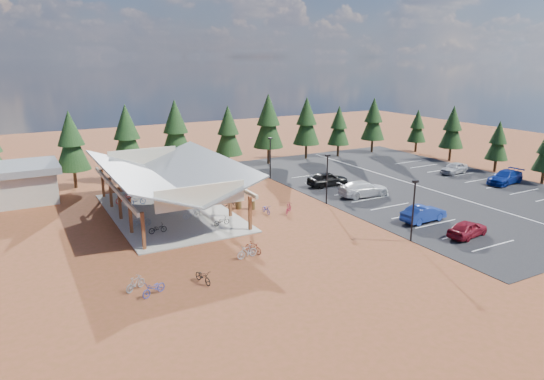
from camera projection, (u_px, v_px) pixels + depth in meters
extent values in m
plane|color=brown|center=(295.00, 216.00, 45.77)|extent=(140.00, 140.00, 0.00)
cube|color=black|center=(416.00, 185.00, 56.90)|extent=(27.00, 44.00, 0.04)
cube|color=gray|center=(169.00, 212.00, 47.02)|extent=(10.60, 18.60, 0.10)
cube|color=brown|center=(143.00, 231.00, 37.37)|extent=(0.25, 0.25, 3.00)
cube|color=brown|center=(130.00, 216.00, 40.92)|extent=(0.25, 0.25, 3.00)
cube|color=brown|center=(120.00, 203.00, 44.47)|extent=(0.25, 0.25, 3.00)
cube|color=brown|center=(111.00, 192.00, 48.02)|extent=(0.25, 0.25, 3.00)
cube|color=brown|center=(103.00, 183.00, 51.57)|extent=(0.25, 0.25, 3.00)
cube|color=brown|center=(250.00, 213.00, 41.65)|extent=(0.25, 0.25, 3.00)
cube|color=brown|center=(230.00, 201.00, 45.20)|extent=(0.25, 0.25, 3.00)
cube|color=brown|center=(213.00, 190.00, 48.75)|extent=(0.25, 0.25, 3.00)
cube|color=brown|center=(198.00, 181.00, 52.29)|extent=(0.25, 0.25, 3.00)
cube|color=brown|center=(185.00, 173.00, 55.84)|extent=(0.25, 0.25, 3.00)
cube|color=beige|center=(114.00, 188.00, 43.89)|extent=(0.22, 18.00, 0.35)
cube|color=beige|center=(216.00, 175.00, 48.54)|extent=(0.22, 18.00, 0.35)
cube|color=slate|center=(136.00, 176.00, 44.62)|extent=(5.85, 19.40, 2.13)
cube|color=slate|center=(196.00, 169.00, 47.32)|extent=(5.85, 19.40, 2.13)
cube|color=beige|center=(201.00, 196.00, 38.40)|extent=(7.50, 0.15, 1.80)
cube|color=beige|center=(143.00, 157.00, 53.60)|extent=(7.50, 0.15, 1.80)
cube|color=#ADA593|center=(2.00, 189.00, 49.39)|extent=(10.00, 6.00, 3.20)
cube|color=slate|center=(0.00, 170.00, 48.87)|extent=(11.00, 7.00, 0.70)
cylinder|color=black|center=(413.00, 212.00, 38.98)|extent=(0.14, 0.14, 5.00)
cube|color=black|center=(415.00, 181.00, 38.31)|extent=(0.50, 0.25, 0.18)
cylinder|color=black|center=(327.00, 180.00, 49.12)|extent=(0.14, 0.14, 5.00)
cube|color=black|center=(328.00, 155.00, 48.44)|extent=(0.50, 0.25, 0.18)
cylinder|color=black|center=(270.00, 159.00, 59.26)|extent=(0.14, 0.14, 5.00)
cube|color=black|center=(270.00, 138.00, 58.58)|extent=(0.50, 0.25, 0.18)
cylinder|color=#4C391B|center=(252.00, 205.00, 47.87)|extent=(0.60, 0.60, 0.90)
cylinder|color=#4C391B|center=(239.00, 204.00, 47.99)|extent=(0.60, 0.60, 0.90)
cylinder|color=#382314|center=(75.00, 179.00, 55.52)|extent=(0.36, 0.36, 2.17)
cone|color=#153213|center=(72.00, 147.00, 54.54)|extent=(3.82, 3.82, 5.21)
cone|color=#153213|center=(69.00, 128.00, 53.97)|extent=(2.95, 2.95, 3.90)
cylinder|color=#382314|center=(130.00, 172.00, 58.46)|extent=(0.36, 0.36, 2.27)
cone|color=#153213|center=(127.00, 141.00, 57.44)|extent=(3.99, 3.99, 5.44)
cone|color=#153213|center=(126.00, 121.00, 56.84)|extent=(3.08, 3.08, 4.08)
cylinder|color=#382314|center=(177.00, 165.00, 62.48)|extent=(0.36, 0.36, 2.31)
cone|color=#153213|center=(176.00, 134.00, 61.44)|extent=(4.07, 4.07, 5.55)
cone|color=#153213|center=(175.00, 116.00, 60.83)|extent=(3.14, 3.14, 4.16)
cylinder|color=#382314|center=(229.00, 162.00, 64.46)|extent=(0.36, 0.36, 2.09)
cone|color=#153213|center=(228.00, 136.00, 63.52)|extent=(3.68, 3.68, 5.02)
cone|color=#153213|center=(228.00, 120.00, 62.96)|extent=(2.84, 2.84, 3.76)
cylinder|color=#382314|center=(268.00, 155.00, 68.12)|extent=(0.36, 0.36, 2.39)
cone|color=#153213|center=(268.00, 127.00, 67.04)|extent=(4.20, 4.20, 5.73)
cone|color=#153213|center=(268.00, 109.00, 66.41)|extent=(3.25, 3.25, 4.30)
cylinder|color=#382314|center=(306.00, 151.00, 71.58)|extent=(0.36, 0.36, 2.21)
cone|color=#153213|center=(306.00, 126.00, 70.58)|extent=(3.89, 3.89, 5.31)
cone|color=#153213|center=(307.00, 111.00, 69.99)|extent=(3.01, 3.01, 3.98)
cylinder|color=#382314|center=(338.00, 150.00, 73.25)|extent=(0.36, 0.36, 1.86)
cone|color=#153213|center=(339.00, 129.00, 72.41)|extent=(3.28, 3.28, 4.47)
cone|color=#153213|center=(339.00, 117.00, 71.92)|extent=(2.53, 2.53, 3.36)
cylinder|color=#382314|center=(372.00, 146.00, 76.41)|extent=(0.36, 0.36, 2.09)
cone|color=#153213|center=(373.00, 123.00, 75.47)|extent=(3.68, 3.68, 5.02)
cone|color=#153213|center=(374.00, 110.00, 74.92)|extent=(2.84, 2.84, 3.76)
cylinder|color=#382314|center=(543.00, 177.00, 57.49)|extent=(0.36, 0.36, 1.59)
cylinder|color=#382314|center=(495.00, 165.00, 63.56)|extent=(0.36, 0.36, 1.63)
cone|color=#153213|center=(498.00, 144.00, 62.83)|extent=(2.88, 2.88, 3.92)
cone|color=#153213|center=(499.00, 132.00, 62.39)|extent=(2.22, 2.22, 2.94)
cylinder|color=#382314|center=(450.00, 154.00, 70.25)|extent=(0.36, 0.36, 1.94)
cone|color=#153213|center=(452.00, 131.00, 69.37)|extent=(3.42, 3.42, 4.66)
cone|color=#153213|center=(453.00, 118.00, 68.86)|extent=(2.64, 2.64, 3.50)
cylinder|color=#382314|center=(416.00, 147.00, 76.95)|extent=(0.36, 0.36, 1.63)
cone|color=#153213|center=(417.00, 129.00, 76.21)|extent=(2.88, 2.88, 3.92)
cone|color=#153213|center=(418.00, 119.00, 75.77)|extent=(2.22, 2.22, 2.94)
imported|color=black|center=(158.00, 228.00, 41.09)|extent=(1.58, 0.60, 0.82)
imported|color=gray|center=(140.00, 221.00, 42.60)|extent=(1.92, 0.77, 1.12)
imported|color=#1F4698|center=(137.00, 200.00, 48.96)|extent=(1.82, 0.66, 0.95)
imported|color=#9C1311|center=(123.00, 198.00, 49.41)|extent=(1.81, 0.96, 1.05)
imported|color=black|center=(222.00, 221.00, 42.98)|extent=(1.58, 0.70, 0.80)
imported|color=#A1A3A9|center=(192.00, 213.00, 44.78)|extent=(1.77, 0.62, 1.05)
imported|color=navy|center=(178.00, 199.00, 49.73)|extent=(1.65, 0.92, 0.82)
imported|color=maroon|center=(168.00, 190.00, 52.49)|extent=(1.70, 0.81, 0.98)
imported|color=black|center=(203.00, 277.00, 32.20)|extent=(0.96, 1.83, 0.91)
imported|color=gray|center=(135.00, 283.00, 31.18)|extent=(1.61, 1.21, 0.97)
imported|color=#273699|center=(154.00, 288.00, 30.55)|extent=(1.88, 1.32, 0.94)
imported|color=maroon|center=(253.00, 247.00, 37.06)|extent=(1.02, 1.66, 0.97)
imported|color=#919299|center=(247.00, 251.00, 36.20)|extent=(1.76, 0.69, 1.03)
imported|color=navy|center=(266.00, 209.00, 46.59)|extent=(0.61, 1.60, 0.83)
imported|color=maroon|center=(289.00, 208.00, 46.50)|extent=(1.61, 1.54, 1.04)
imported|color=black|center=(230.00, 202.00, 48.90)|extent=(1.60, 0.74, 0.81)
imported|color=maroon|center=(468.00, 229.00, 40.36)|extent=(4.36, 2.35, 1.41)
imported|color=navy|center=(424.00, 213.00, 44.13)|extent=(4.68, 1.87, 1.51)
imported|color=silver|center=(364.00, 189.00, 52.13)|extent=(5.89, 2.89, 1.65)
imported|color=black|center=(328.00, 179.00, 56.24)|extent=(4.96, 2.20, 1.66)
imported|color=navy|center=(505.00, 177.00, 57.33)|extent=(5.71, 3.01, 1.58)
imported|color=#A9ABB1|center=(454.00, 168.00, 62.28)|extent=(4.51, 2.42, 1.46)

